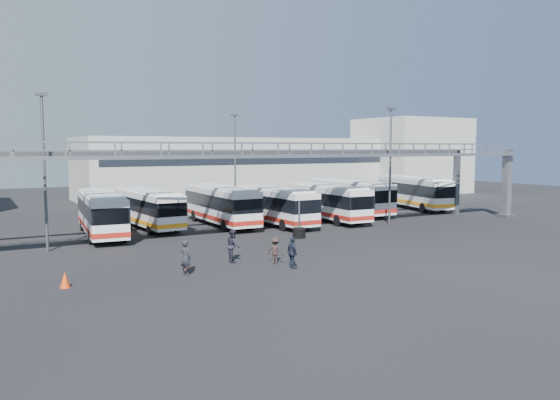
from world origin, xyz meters
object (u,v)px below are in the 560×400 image
light_pole_mid (390,159)px  pedestrian_b (233,246)px  bus_9 (414,191)px  bus_6 (327,201)px  light_pole_back (235,157)px  pedestrian_a (186,257)px  bus_4 (221,204)px  pedestrian_c (275,251)px  tire_stack (299,232)px  bus_3 (148,207)px  light_pole_left (44,163)px  bus_5 (274,204)px  cone_right (186,262)px  pedestrian_d (292,253)px  bus_2 (101,212)px  cone_left (65,280)px  bus_7 (349,195)px

light_pole_mid → pedestrian_b: size_ratio=5.28×
bus_9 → pedestrian_b: bus_9 is taller
pedestrian_b → bus_6: bearing=-33.3°
light_pole_back → pedestrian_a: bearing=-120.4°
bus_4 → pedestrian_c: bus_4 is taller
tire_stack → light_pole_mid: bearing=12.9°
pedestrian_a → bus_6: bearing=-76.6°
bus_3 → pedestrian_a: 17.87m
pedestrian_a → light_pole_left: bearing=3.9°
bus_5 → pedestrian_b: bus_5 is taller
pedestrian_c → bus_4: bearing=-53.0°
light_pole_left → bus_9: 39.12m
light_pole_left → cone_right: 12.28m
light_pole_back → bus_5: size_ratio=0.94×
bus_3 → cone_right: size_ratio=14.95×
bus_5 → cone_right: 17.88m
bus_4 → cone_right: bus_4 is taller
bus_5 → pedestrian_d: (-7.48, -15.54, -0.92)m
light_pole_left → cone_right: (6.08, -9.22, -5.37)m
bus_2 → light_pole_back: bearing=36.2°
bus_6 → bus_9: size_ratio=0.93×
pedestrian_b → cone_left: 9.69m
light_pole_left → bus_2: size_ratio=0.91×
bus_2 → bus_6: (19.97, -1.21, -0.01)m
bus_4 → bus_9: (23.70, 1.33, 0.06)m
light_pole_back → pedestrian_b: (-10.87, -22.89, -4.76)m
light_pole_left → pedestrian_b: 13.61m
cone_right → pedestrian_b: bearing=6.1°
pedestrian_c → cone_right: 5.15m
bus_4 → bus_5: 4.58m
bus_2 → bus_6: size_ratio=1.02×
bus_2 → tire_stack: (12.65, -8.14, -1.39)m
light_pole_back → bus_6: light_pole_back is taller
bus_6 → bus_7: size_ratio=0.96×
bus_3 → light_pole_left: bearing=-145.1°
bus_9 → cone_left: 42.41m
light_pole_back → bus_7: size_ratio=0.89×
pedestrian_a → cone_right: bearing=-43.6°
bus_2 → bus_6: 20.00m
light_pole_left → light_pole_back: 24.41m
bus_5 → cone_left: size_ratio=13.88×
pedestrian_d → pedestrian_b: bearing=35.7°
bus_7 → tire_stack: 15.60m
pedestrian_d → tire_stack: 10.47m
bus_2 → tire_stack: bearing=-27.6°
bus_4 → bus_7: 14.45m
bus_3 → bus_4: bus_4 is taller
light_pole_left → bus_6: (24.37, 3.44, -3.89)m
bus_7 → bus_5: bearing=-163.7°
pedestrian_b → pedestrian_a: bearing=134.2°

